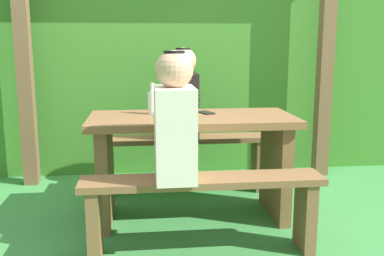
{
  "coord_description": "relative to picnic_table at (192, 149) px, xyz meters",
  "views": [
    {
      "loc": [
        -0.33,
        -2.99,
        1.23
      ],
      "look_at": [
        0.0,
        0.0,
        0.65
      ],
      "focal_mm": 41.79,
      "sensor_mm": 36.0,
      "label": 1
    }
  ],
  "objects": [
    {
      "name": "ground_plane",
      "position": [
        0.0,
        0.0,
        -0.5
      ],
      "size": [
        12.0,
        12.0,
        0.0
      ],
      "primitive_type": "plane",
      "color": "#39843F"
    },
    {
      "name": "bench_far",
      "position": [
        0.0,
        0.56,
        -0.17
      ],
      "size": [
        1.4,
        0.24,
        0.47
      ],
      "color": "brown",
      "rests_on": "ground_plane"
    },
    {
      "name": "person_white_shirt",
      "position": [
        -0.16,
        -0.56,
        0.3
      ],
      "size": [
        0.25,
        0.35,
        0.72
      ],
      "color": "silver",
      "rests_on": "bench_near"
    },
    {
      "name": "bottle_left",
      "position": [
        -0.27,
        0.11,
        0.32
      ],
      "size": [
        0.07,
        0.07,
        0.22
      ],
      "color": "silver",
      "rests_on": "picnic_table"
    },
    {
      "name": "bench_near",
      "position": [
        0.0,
        -0.56,
        -0.17
      ],
      "size": [
        1.4,
        0.24,
        0.47
      ],
      "color": "brown",
      "rests_on": "ground_plane"
    },
    {
      "name": "picnic_table",
      "position": [
        0.0,
        0.0,
        0.0
      ],
      "size": [
        1.4,
        0.64,
        0.73
      ],
      "color": "brown",
      "rests_on": "ground_plane"
    },
    {
      "name": "person_black_coat",
      "position": [
        -0.01,
        0.56,
        0.3
      ],
      "size": [
        0.25,
        0.35,
        0.72
      ],
      "color": "black",
      "rests_on": "bench_far"
    },
    {
      "name": "pergola_post_right",
      "position": [
        1.32,
        0.93,
        0.48
      ],
      "size": [
        0.12,
        0.12,
        1.96
      ],
      "primitive_type": "cube",
      "color": "brown",
      "rests_on": "ground_plane"
    },
    {
      "name": "cell_phone",
      "position": [
        0.11,
        0.1,
        0.24
      ],
      "size": [
        0.12,
        0.16,
        0.01
      ],
      "primitive_type": "cube",
      "rotation": [
        0.0,
        0.0,
        0.36
      ],
      "color": "black",
      "rests_on": "picnic_table"
    },
    {
      "name": "pergola_post_left",
      "position": [
        -1.32,
        0.93,
        0.48
      ],
      "size": [
        0.12,
        0.12,
        1.96
      ],
      "primitive_type": "cube",
      "color": "brown",
      "rests_on": "ground_plane"
    },
    {
      "name": "drinking_glass",
      "position": [
        -0.07,
        0.13,
        0.27
      ],
      "size": [
        0.08,
        0.08,
        0.08
      ],
      "primitive_type": "cylinder",
      "color": "silver",
      "rests_on": "picnic_table"
    },
    {
      "name": "hedge_backdrop",
      "position": [
        0.0,
        1.62,
        0.35
      ],
      "size": [
        6.4,
        0.96,
        1.7
      ],
      "primitive_type": "cube",
      "color": "#3A7A27",
      "rests_on": "ground_plane"
    }
  ]
}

